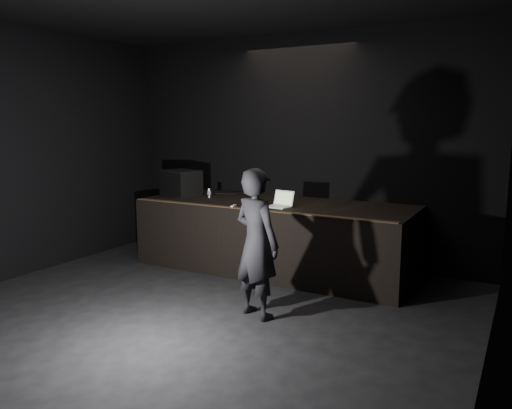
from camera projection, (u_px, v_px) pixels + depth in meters
The scene contains 11 objects.
ground at pixel (154, 335), 5.09m from camera, with size 7.00×7.00×0.00m, color black.
room_walls at pixel (147, 135), 4.77m from camera, with size 6.10×7.10×3.52m.
stage_riser at pixel (275, 236), 7.37m from camera, with size 4.00×1.50×1.00m, color black.
riser_lip at pixel (251, 209), 6.67m from camera, with size 3.92×0.10×0.01m, color brown.
stage_monitor at pixel (181, 183), 8.01m from camera, with size 0.70×0.60×0.40m.
cable at pixel (207, 194), 8.15m from camera, with size 0.02×0.02×0.98m, color black.
laptop at pixel (281, 203), 6.88m from camera, with size 0.37×0.34×0.22m.
beer_can at pixel (209, 193), 7.77m from camera, with size 0.06×0.06×0.14m.
plastic_cup at pixel (289, 199), 7.27m from camera, with size 0.09×0.09×0.11m, color white.
wii_remote at pixel (234, 206), 6.87m from camera, with size 0.04×0.15×0.03m, color white.
person at pixel (257, 243), 5.48m from camera, with size 0.61×0.40×1.67m, color black.
Camera 1 is at (3.24, -3.71, 2.12)m, focal length 35.00 mm.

